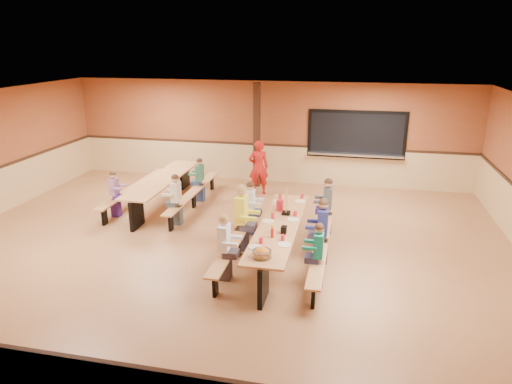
# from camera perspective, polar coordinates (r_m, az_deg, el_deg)

# --- Properties ---
(ground) EXTENTS (12.00, 12.00, 0.00)m
(ground) POSITION_cam_1_polar(r_m,az_deg,el_deg) (9.55, -4.29, -7.11)
(ground) COLOR brown
(ground) RESTS_ON ground
(room_envelope) EXTENTS (12.04, 10.04, 3.02)m
(room_envelope) POSITION_cam_1_polar(r_m,az_deg,el_deg) (9.27, -4.39, -3.25)
(room_envelope) COLOR brown
(room_envelope) RESTS_ON ground
(kitchen_pass_through) EXTENTS (2.78, 0.28, 1.38)m
(kitchen_pass_through) POSITION_cam_1_polar(r_m,az_deg,el_deg) (13.46, 12.43, 6.78)
(kitchen_pass_through) COLOR black
(kitchen_pass_through) RESTS_ON ground
(structural_post) EXTENTS (0.18, 0.18, 3.00)m
(structural_post) POSITION_cam_1_polar(r_m,az_deg,el_deg) (13.19, 0.10, 7.02)
(structural_post) COLOR black
(structural_post) RESTS_ON ground
(cafeteria_table_main) EXTENTS (1.91, 3.70, 0.74)m
(cafeteria_table_main) POSITION_cam_1_polar(r_m,az_deg,el_deg) (8.89, 2.90, -5.34)
(cafeteria_table_main) COLOR #B97C49
(cafeteria_table_main) RESTS_ON ground
(cafeteria_table_second) EXTENTS (1.91, 3.70, 0.74)m
(cafeteria_table_second) POSITION_cam_1_polar(r_m,az_deg,el_deg) (12.06, -11.53, 0.76)
(cafeteria_table_second) COLOR #B97C49
(cafeteria_table_second) RESTS_ON ground
(seated_child_white_left) EXTENTS (0.38, 0.31, 1.23)m
(seated_child_white_left) POSITION_cam_1_polar(r_m,az_deg,el_deg) (8.16, -3.98, -6.95)
(seated_child_white_left) COLOR white
(seated_child_white_left) RESTS_ON ground
(seated_adult_yellow) EXTENTS (0.45, 0.37, 1.37)m
(seated_adult_yellow) POSITION_cam_1_polar(r_m,az_deg,el_deg) (9.26, -1.83, -3.27)
(seated_adult_yellow) COLOR #FBF636
(seated_adult_yellow) RESTS_ON ground
(seated_child_grey_left) EXTENTS (0.36, 0.29, 1.18)m
(seated_child_grey_left) POSITION_cam_1_polar(r_m,az_deg,el_deg) (10.04, -0.70, -2.07)
(seated_child_grey_left) COLOR silver
(seated_child_grey_left) RESTS_ON ground
(seated_child_teal_right) EXTENTS (0.34, 0.28, 1.15)m
(seated_child_teal_right) POSITION_cam_1_polar(r_m,az_deg,el_deg) (8.02, 7.78, -7.84)
(seated_child_teal_right) COLOR #158771
(seated_child_teal_right) RESTS_ON ground
(seated_child_navy_right) EXTENTS (0.40, 0.33, 1.28)m
(seated_child_navy_right) POSITION_cam_1_polar(r_m,az_deg,el_deg) (8.84, 8.30, -4.86)
(seated_child_navy_right) COLOR navy
(seated_child_navy_right) RESTS_ON ground
(seated_child_char_right) EXTENTS (0.39, 0.32, 1.24)m
(seated_child_char_right) POSITION_cam_1_polar(r_m,az_deg,el_deg) (10.21, 8.91, -1.76)
(seated_child_char_right) COLOR #42464B
(seated_child_char_right) RESTS_ON ground
(seated_child_purple_sec) EXTENTS (0.33, 0.27, 1.13)m
(seated_child_purple_sec) POSITION_cam_1_polar(r_m,az_deg,el_deg) (11.56, -17.24, -0.28)
(seated_child_purple_sec) COLOR #8E5E8A
(seated_child_purple_sec) RESTS_ON ground
(seated_child_green_sec) EXTENTS (0.34, 0.28, 1.16)m
(seated_child_green_sec) POSITION_cam_1_polar(r_m,az_deg,el_deg) (12.22, -7.01, 1.50)
(seated_child_green_sec) COLOR #317156
(seated_child_green_sec) RESTS_ON ground
(seated_child_tan_sec) EXTENTS (0.36, 0.30, 1.20)m
(seated_child_tan_sec) POSITION_cam_1_polar(r_m,az_deg,el_deg) (10.71, -9.93, -0.98)
(seated_child_tan_sec) COLOR beige
(seated_child_tan_sec) RESTS_ON ground
(standing_woman) EXTENTS (0.65, 0.53, 1.53)m
(standing_woman) POSITION_cam_1_polar(r_m,az_deg,el_deg) (12.66, 0.31, 3.11)
(standing_woman) COLOR #B61914
(standing_woman) RESTS_ON ground
(punch_pitcher) EXTENTS (0.16, 0.16, 0.22)m
(punch_pitcher) POSITION_cam_1_polar(r_m,az_deg,el_deg) (9.49, 3.01, -1.68)
(punch_pitcher) COLOR red
(punch_pitcher) RESTS_ON cafeteria_table_main
(chip_bowl) EXTENTS (0.32, 0.32, 0.15)m
(chip_bowl) POSITION_cam_1_polar(r_m,az_deg,el_deg) (7.49, 0.74, -7.63)
(chip_bowl) COLOR orange
(chip_bowl) RESTS_ON cafeteria_table_main
(napkin_dispenser) EXTENTS (0.10, 0.14, 0.13)m
(napkin_dispenser) POSITION_cam_1_polar(r_m,az_deg,el_deg) (8.40, 3.51, -4.74)
(napkin_dispenser) COLOR black
(napkin_dispenser) RESTS_ON cafeteria_table_main
(condiment_mustard) EXTENTS (0.06, 0.06, 0.17)m
(condiment_mustard) POSITION_cam_1_polar(r_m,az_deg,el_deg) (8.37, 2.06, -4.67)
(condiment_mustard) COLOR yellow
(condiment_mustard) RESTS_ON cafeteria_table_main
(condiment_ketchup) EXTENTS (0.06, 0.06, 0.17)m
(condiment_ketchup) POSITION_cam_1_polar(r_m,az_deg,el_deg) (8.20, 2.04, -5.16)
(condiment_ketchup) COLOR #B2140F
(condiment_ketchup) RESTS_ON cafeteria_table_main
(table_paddle) EXTENTS (0.16, 0.16, 0.56)m
(table_paddle) POSITION_cam_1_polar(r_m,az_deg,el_deg) (9.26, 3.81, -2.02)
(table_paddle) COLOR black
(table_paddle) RESTS_ON cafeteria_table_main
(place_settings) EXTENTS (0.65, 3.30, 0.11)m
(place_settings) POSITION_cam_1_polar(r_m,az_deg,el_deg) (8.79, 2.92, -3.74)
(place_settings) COLOR beige
(place_settings) RESTS_ON cafeteria_table_main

